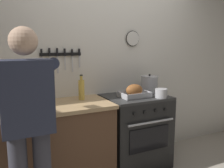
{
  "coord_description": "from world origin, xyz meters",
  "views": [
    {
      "loc": [
        -1.34,
        -1.49,
        1.53
      ],
      "look_at": [
        -0.17,
        0.85,
        1.1
      ],
      "focal_mm": 38.62,
      "sensor_mm": 36.0,
      "label": 1
    }
  ],
  "objects": [
    {
      "name": "saucepan",
      "position": [
        0.44,
        0.76,
        0.95
      ],
      "size": [
        0.14,
        0.14,
        0.11
      ],
      "color": "#B7B7BC",
      "rests_on": "stove"
    },
    {
      "name": "bottle_cooking_oil",
      "position": [
        -0.45,
        1.09,
        1.02
      ],
      "size": [
        0.07,
        0.07,
        0.29
      ],
      "color": "gold",
      "rests_on": "counter_block"
    },
    {
      "name": "bottle_soy_sauce",
      "position": [
        -1.23,
        1.08,
        0.98
      ],
      "size": [
        0.06,
        0.06,
        0.19
      ],
      "color": "black",
      "rests_on": "counter_block"
    },
    {
      "name": "counter_block",
      "position": [
        -1.21,
        0.99,
        0.46
      ],
      "size": [
        2.03,
        0.65,
        0.9
      ],
      "color": "brown",
      "rests_on": "ground"
    },
    {
      "name": "person_cook",
      "position": [
        -1.13,
        0.4,
        0.95
      ],
      "size": [
        0.51,
        0.63,
        1.66
      ],
      "rotation": [
        0.0,
        0.0,
        1.7
      ],
      "color": "#383842",
      "rests_on": "ground"
    },
    {
      "name": "bottle_vinegar",
      "position": [
        -0.93,
        1.15,
        1.01
      ],
      "size": [
        0.06,
        0.06,
        0.27
      ],
      "color": "#997F4C",
      "rests_on": "counter_block"
    },
    {
      "name": "roasting_pan",
      "position": [
        0.17,
        0.93,
        0.97
      ],
      "size": [
        0.35,
        0.26,
        0.16
      ],
      "color": "#B7B7BC",
      "rests_on": "stove"
    },
    {
      "name": "stove",
      "position": [
        0.22,
        0.99,
        0.45
      ],
      "size": [
        0.76,
        0.67,
        0.9
      ],
      "color": "black",
      "rests_on": "ground"
    },
    {
      "name": "wall_back",
      "position": [
        0.0,
        1.35,
        1.3
      ],
      "size": [
        6.0,
        0.13,
        2.6
      ],
      "color": "white",
      "rests_on": "ground"
    },
    {
      "name": "stock_pot",
      "position": [
        0.5,
        1.09,
        1.01
      ],
      "size": [
        0.22,
        0.22,
        0.25
      ],
      "color": "#B7B7BC",
      "rests_on": "stove"
    },
    {
      "name": "cutting_board",
      "position": [
        -1.05,
        0.88,
        0.91
      ],
      "size": [
        0.36,
        0.24,
        0.02
      ],
      "primitive_type": "cube",
      "color": "tan",
      "rests_on": "counter_block"
    }
  ]
}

